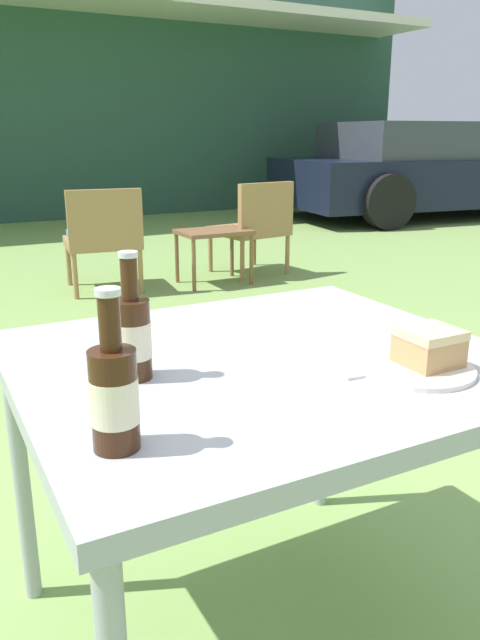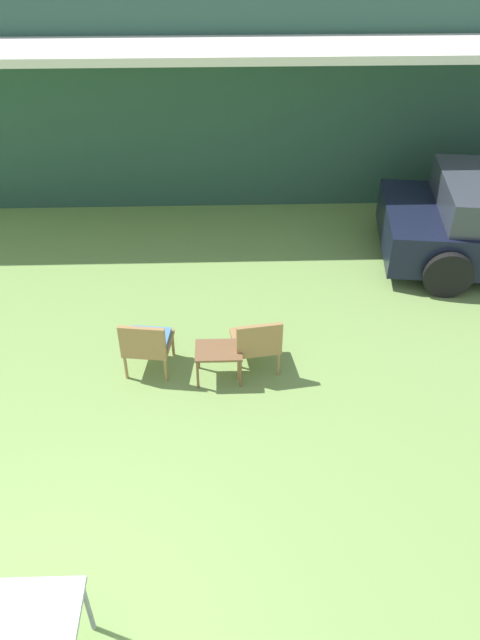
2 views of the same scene
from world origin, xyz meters
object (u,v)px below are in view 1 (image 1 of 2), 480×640
cake_on_plate (424,355)px  cola_bottle_near (132,335)px  wicker_chair_plain (255,224)px  garden_side_table (214,237)px  patio_table (262,383)px  cola_bottle_far (114,394)px  parked_car (426,171)px  wicker_chair_cushioned (103,235)px

cake_on_plate → cola_bottle_near: (-0.50, 0.22, 0.05)m
wicker_chair_plain → garden_side_table: size_ratio=1.43×
cake_on_plate → cola_bottle_near: cola_bottle_near is taller
patio_table → cola_bottle_far: size_ratio=4.09×
patio_table → cake_on_plate: (0.23, -0.21, 0.09)m
patio_table → cake_on_plate: cake_on_plate is taller
parked_car → cola_bottle_near: (-6.22, -5.74, 0.15)m
cake_on_plate → cola_bottle_near: 0.55m
wicker_chair_cushioned → cola_bottle_far: size_ratio=3.24×
parked_car → patio_table: bearing=-129.0°
parked_car → wicker_chair_plain: 4.65m
garden_side_table → cola_bottle_far: cola_bottle_far is taller
wicker_chair_plain → cola_bottle_far: size_ratio=3.24×
cola_bottle_far → cake_on_plate: bearing=2.6°
parked_car → wicker_chair_cushioned: parked_car is taller
wicker_chair_plain → patio_table: bearing=52.8°
garden_side_table → cola_bottle_near: size_ratio=2.27×
patio_table → cake_on_plate: 0.33m
parked_car → cola_bottle_near: bearing=-130.4°
patio_table → cola_bottle_near: cola_bottle_near is taller
garden_side_table → patio_table: bearing=-113.8°
parked_car → patio_table: 8.27m
patio_table → cake_on_plate: size_ratio=4.44×
wicker_chair_plain → cola_bottle_far: cola_bottle_far is taller
wicker_chair_cushioned → patio_table: wicker_chair_cushioned is taller
cola_bottle_near → cola_bottle_far: (-0.11, -0.25, 0.00)m
cola_bottle_far → garden_side_table: bearing=62.6°
garden_side_table → cola_bottle_far: bearing=-117.4°
wicker_chair_cushioned → garden_side_table: 0.85m
wicker_chair_cushioned → cola_bottle_far: bearing=82.0°
parked_car → garden_side_table: parked_car is taller
cake_on_plate → cola_bottle_far: size_ratio=0.92×
parked_car → cola_bottle_far: 8.71m
patio_table → cola_bottle_far: bearing=-147.8°
wicker_chair_cushioned → cola_bottle_far: cola_bottle_far is taller
parked_car → cola_bottle_far: parked_car is taller
parked_car → cola_bottle_near: parked_car is taller
cake_on_plate → cola_bottle_far: 0.62m
wicker_chair_plain → patio_table: size_ratio=0.79×
wicker_chair_cushioned → garden_side_table: size_ratio=1.43×
wicker_chair_cushioned → cake_on_plate: bearing=91.1°
parked_car → wicker_chair_plain: parked_car is taller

